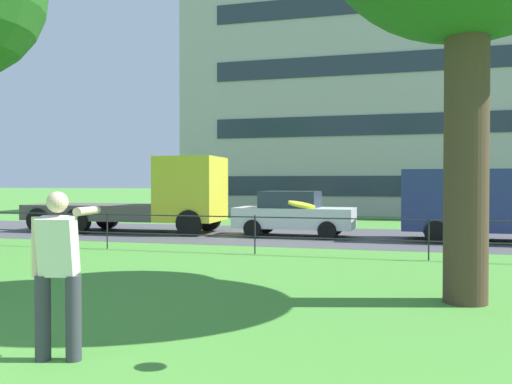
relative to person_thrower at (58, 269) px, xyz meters
The scene contains 8 objects.
street_strip 13.48m from the person_thrower, 99.75° to the left, with size 80.00×6.73×0.01m, color #4C4C51.
park_fence 8.64m from the person_thrower, 105.29° to the left, with size 38.16×0.04×1.00m.
person_thrower is the anchor object (origin of this frame).
frisbee 2.59m from the person_thrower, ahead, with size 0.33×0.33×0.08m.
flatbed_truck_left 14.11m from the person_thrower, 112.13° to the left, with size 7.38×2.66×2.75m.
car_white_far_left 12.97m from the person_thrower, 90.27° to the left, with size 4.05×1.90×1.54m.
panel_van_center 14.29m from the person_thrower, 65.23° to the left, with size 5.00×2.11×2.24m.
apartment_building_background 32.24m from the person_thrower, 79.73° to the left, with size 29.89×13.73×13.54m.
Camera 1 is at (5.66, -1.86, 1.84)m, focal length 37.24 mm.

